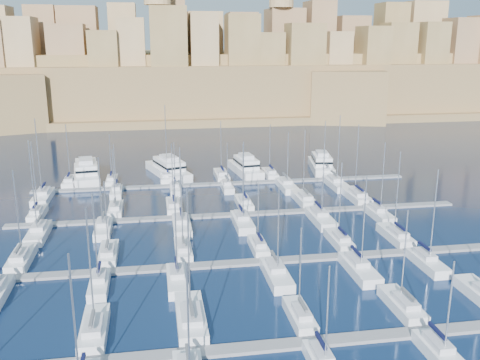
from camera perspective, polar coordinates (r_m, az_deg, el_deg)
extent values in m
plane|color=black|center=(90.53, 1.20, -5.78)|extent=(600.00, 600.00, 0.00)
cube|color=slate|center=(60.65, 7.33, -16.82)|extent=(84.00, 2.00, 0.40)
cube|color=slate|center=(79.55, 2.80, -8.65)|extent=(84.00, 2.00, 0.40)
cube|color=slate|center=(99.74, 0.15, -3.67)|extent=(84.00, 2.00, 0.40)
cube|color=slate|center=(120.56, -1.57, -0.38)|extent=(84.00, 2.00, 0.40)
cube|color=white|center=(63.73, -15.25, -15.23)|extent=(2.82, 9.41, 1.67)
cube|color=silver|center=(62.34, -15.41, -14.72)|extent=(1.98, 4.23, 0.70)
cylinder|color=#9EA0A8|center=(60.79, -15.70, -8.83)|extent=(0.18, 0.18, 13.43)
cube|color=#595B60|center=(61.42, -15.53, -14.08)|extent=(0.35, 3.76, 0.35)
cube|color=white|center=(63.98, -5.28, -14.56)|extent=(3.24, 10.81, 1.74)
cube|color=silver|center=(62.45, -5.23, -14.07)|extent=(2.27, 4.86, 0.70)
cylinder|color=#9EA0A8|center=(60.89, -5.50, -7.58)|extent=(0.18, 0.18, 14.64)
cube|color=#595B60|center=(61.47, -5.21, -13.45)|extent=(0.35, 4.32, 0.35)
cube|color=white|center=(64.65, 6.37, -14.33)|extent=(2.35, 7.84, 1.59)
cube|color=silver|center=(63.44, 6.60, -13.77)|extent=(1.65, 3.53, 0.70)
cylinder|color=#9EA0A8|center=(62.36, 6.43, -9.47)|extent=(0.18, 0.18, 10.09)
cube|color=#595B60|center=(62.61, 6.73, -13.09)|extent=(0.35, 3.14, 0.35)
cube|color=white|center=(69.37, 16.88, -12.75)|extent=(2.65, 8.83, 1.64)
cube|color=silver|center=(68.15, 17.28, -12.21)|extent=(1.85, 3.97, 0.70)
cylinder|color=#9EA0A8|center=(67.06, 17.13, -7.69)|extent=(0.18, 0.18, 11.26)
cube|color=#595B60|center=(67.34, 17.52, -11.57)|extent=(0.35, 3.53, 0.35)
cylinder|color=#9EA0A8|center=(50.02, -17.24, -14.51)|extent=(0.18, 0.18, 13.21)
cylinder|color=#9EA0A8|center=(49.69, -5.54, -15.02)|extent=(0.18, 0.18, 11.74)
cube|color=#595B60|center=(53.64, -5.57, -18.16)|extent=(0.35, 3.79, 0.35)
cube|color=silver|center=(56.59, 8.70, -17.70)|extent=(1.64, 3.51, 0.70)
cylinder|color=#9EA0A8|center=(53.23, 9.30, -14.06)|extent=(0.18, 0.18, 10.16)
cube|color=#0C0F33|center=(56.35, 8.62, -16.59)|extent=(0.35, 3.12, 0.35)
cube|color=white|center=(61.02, 20.69, -17.20)|extent=(2.50, 8.34, 1.62)
cube|color=silver|center=(61.04, 20.40, -15.89)|extent=(1.75, 3.75, 0.70)
cylinder|color=#9EA0A8|center=(57.96, 21.43, -12.56)|extent=(0.18, 0.18, 9.86)
cube|color=#0C0F33|center=(60.84, 20.29, -14.85)|extent=(0.35, 3.34, 0.35)
cube|color=white|center=(85.48, -22.27, -7.85)|extent=(2.84, 9.46, 1.67)
cube|color=silver|center=(84.20, -22.49, -7.35)|extent=(1.99, 4.26, 0.70)
cylinder|color=#9EA0A8|center=(83.56, -22.68, -3.19)|extent=(0.18, 0.18, 12.61)
cube|color=#595B60|center=(83.40, -22.63, -6.80)|extent=(0.35, 3.79, 0.35)
cube|color=white|center=(83.16, -13.85, -7.78)|extent=(2.63, 8.77, 1.64)
cube|color=silver|center=(81.91, -13.94, -7.26)|extent=(1.84, 3.95, 0.70)
cylinder|color=#9EA0A8|center=(81.47, -14.09, -3.71)|extent=(0.18, 0.18, 10.52)
cube|color=#595B60|center=(81.12, -14.01, -6.69)|extent=(0.35, 3.51, 0.35)
cube|color=white|center=(82.67, -6.07, -7.56)|extent=(2.47, 8.22, 1.61)
cube|color=silver|center=(81.47, -6.06, -7.03)|extent=(1.73, 3.70, 0.70)
cylinder|color=#9EA0A8|center=(80.66, -6.22, -2.86)|extent=(0.18, 0.18, 12.36)
cube|color=#595B60|center=(80.71, -6.06, -6.44)|extent=(0.35, 3.29, 0.35)
cube|color=white|center=(83.73, 1.97, -7.19)|extent=(2.28, 7.59, 1.58)
cube|color=silver|center=(82.61, 2.08, -6.66)|extent=(1.59, 3.41, 0.70)
cylinder|color=#9EA0A8|center=(82.17, 1.95, -3.53)|extent=(0.18, 0.18, 9.46)
cube|color=#0C0F33|center=(81.89, 2.14, -6.07)|extent=(0.35, 3.04, 0.35)
cube|color=white|center=(87.50, 10.52, -6.43)|extent=(2.52, 8.41, 1.62)
cube|color=silver|center=(86.35, 10.74, -5.91)|extent=(1.77, 3.78, 0.70)
cylinder|color=#9EA0A8|center=(85.66, 10.64, -2.08)|extent=(0.18, 0.18, 12.01)
cube|color=#0C0F33|center=(85.62, 10.87, -5.35)|extent=(0.35, 3.36, 0.35)
cube|color=white|center=(91.55, 16.23, -5.80)|extent=(2.80, 9.32, 1.67)
cube|color=silver|center=(90.37, 16.53, -5.30)|extent=(1.96, 4.19, 0.70)
cylinder|color=#9EA0A8|center=(89.66, 16.45, -1.22)|extent=(0.18, 0.18, 13.29)
cube|color=#0C0F33|center=(89.63, 16.71, -4.77)|extent=(0.35, 3.73, 0.35)
cube|color=white|center=(73.72, -14.79, -10.90)|extent=(2.42, 8.08, 1.60)
cube|color=silver|center=(73.97, -14.79, -9.82)|extent=(1.70, 3.64, 0.70)
cylinder|color=#9EA0A8|center=(70.71, -15.18, -6.08)|extent=(0.18, 0.18, 11.96)
cube|color=#0C0F33|center=(73.91, -14.82, -8.95)|extent=(0.35, 3.23, 0.35)
cube|color=white|center=(72.97, -6.70, -10.74)|extent=(2.67, 8.89, 1.64)
cube|color=silver|center=(73.28, -6.76, -9.61)|extent=(1.87, 4.00, 0.70)
cylinder|color=#9EA0A8|center=(69.67, -6.87, -5.38)|extent=(0.18, 0.18, 13.20)
cube|color=#0C0F33|center=(73.26, -6.81, -8.72)|extent=(0.35, 3.56, 0.35)
cube|color=white|center=(74.30, 3.92, -10.16)|extent=(2.88, 9.61, 1.68)
cube|color=silver|center=(74.66, 3.77, -9.03)|extent=(2.02, 4.32, 0.70)
cylinder|color=#9EA0A8|center=(71.26, 4.11, -5.37)|extent=(0.18, 0.18, 11.89)
cube|color=#595B60|center=(74.67, 3.70, -8.14)|extent=(0.35, 3.84, 0.35)
cube|color=white|center=(77.60, 12.63, -9.37)|extent=(2.96, 9.86, 1.69)
cube|color=silver|center=(77.96, 12.41, -8.28)|extent=(2.07, 4.44, 0.70)
cylinder|color=#9EA0A8|center=(74.50, 13.08, -4.38)|extent=(0.18, 0.18, 12.94)
cube|color=#0C0F33|center=(77.98, 12.32, -7.43)|extent=(0.35, 3.95, 0.35)
cube|color=white|center=(82.40, 19.37, -8.43)|extent=(2.63, 8.76, 1.64)
cube|color=silver|center=(82.67, 19.15, -7.46)|extent=(1.84, 3.94, 0.70)
cylinder|color=#9EA0A8|center=(79.49, 19.98, -3.59)|extent=(0.18, 0.18, 13.29)
cube|color=#0C0F33|center=(82.64, 19.07, -6.67)|extent=(0.35, 3.50, 0.35)
cube|color=white|center=(105.47, -20.78, -3.46)|extent=(2.44, 8.14, 1.61)
cube|color=silver|center=(104.38, -20.92, -3.00)|extent=(1.71, 3.66, 0.70)
cylinder|color=#9EA0A8|center=(103.94, -21.10, 0.39)|extent=(0.18, 0.18, 12.82)
cube|color=#0C0F33|center=(103.69, -21.02, -2.51)|extent=(0.35, 3.25, 0.35)
cube|color=white|center=(103.64, -13.12, -3.17)|extent=(2.53, 8.44, 1.62)
cube|color=silver|center=(102.49, -13.18, -2.70)|extent=(1.77, 3.80, 0.70)
cylinder|color=#9EA0A8|center=(102.33, -13.31, 0.23)|extent=(0.18, 0.18, 10.87)
cube|color=#595B60|center=(101.78, -13.23, -2.21)|extent=(0.35, 3.37, 0.35)
cube|color=white|center=(103.63, -7.10, -2.88)|extent=(2.67, 8.90, 1.64)
cube|color=silver|center=(102.43, -7.10, -2.41)|extent=(1.87, 4.00, 0.70)
cylinder|color=#9EA0A8|center=(102.26, -7.23, 0.71)|extent=(0.18, 0.18, 11.52)
cube|color=#0C0F33|center=(101.70, -7.11, -1.92)|extent=(0.35, 3.56, 0.35)
cube|color=white|center=(104.88, 0.41, -2.55)|extent=(2.61, 8.70, 1.64)
cube|color=silver|center=(103.71, 0.50, -2.08)|extent=(1.83, 3.92, 0.70)
cylinder|color=#9EA0A8|center=(103.52, 0.38, 0.98)|extent=(0.18, 0.18, 11.47)
cube|color=#0C0F33|center=(103.00, 0.54, -1.59)|extent=(0.35, 3.48, 0.35)
cube|color=white|center=(108.06, 6.81, -2.11)|extent=(2.94, 9.82, 1.69)
cube|color=silver|center=(106.82, 6.97, -1.65)|extent=(2.06, 4.42, 0.70)
cylinder|color=#9EA0A8|center=(106.58, 6.86, 1.82)|extent=(0.18, 0.18, 13.30)
cube|color=#595B60|center=(106.07, 7.07, -1.18)|extent=(0.35, 3.93, 0.35)
cube|color=white|center=(111.90, 12.25, -1.75)|extent=(3.15, 10.51, 1.73)
cube|color=silver|center=(110.63, 12.48, -1.30)|extent=(2.21, 4.73, 0.70)
cylinder|color=#9EA0A8|center=(110.42, 12.37, 2.24)|extent=(0.18, 0.18, 14.01)
cube|color=#0C0F33|center=(109.87, 12.61, -0.85)|extent=(0.35, 4.20, 0.35)
cube|color=white|center=(94.89, -20.70, -5.45)|extent=(2.91, 9.69, 1.68)
cube|color=silver|center=(95.40, -20.66, -4.57)|extent=(2.04, 4.36, 0.70)
cylinder|color=#9EA0A8|center=(92.00, -21.23, -0.65)|extent=(0.18, 0.18, 15.05)
cube|color=#595B60|center=(95.52, -20.66, -3.88)|extent=(0.35, 3.88, 0.35)
cube|color=white|center=(93.72, -14.37, -5.19)|extent=(2.65, 8.84, 1.64)
cube|color=silver|center=(94.17, -14.38, -4.34)|extent=(1.86, 3.98, 0.70)
cylinder|color=#9EA0A8|center=(91.25, -14.67, -1.30)|extent=(0.18, 0.18, 11.88)
cube|color=#595B60|center=(94.25, -14.40, -3.65)|extent=(0.35, 3.54, 0.35)
cube|color=white|center=(92.84, -6.23, -4.97)|extent=(2.99, 9.98, 1.70)
cube|color=silver|center=(93.38, -6.29, -4.08)|extent=(2.09, 4.49, 0.70)
cylinder|color=#9EA0A8|center=(90.10, -6.35, -0.60)|extent=(0.18, 0.18, 13.26)
cube|color=#0C0F33|center=(93.52, -6.32, -3.37)|extent=(0.35, 3.99, 0.35)
cube|color=white|center=(94.01, 0.27, -4.63)|extent=(2.93, 9.78, 1.69)
cube|color=silver|center=(94.53, 0.17, -3.75)|extent=(2.05, 4.40, 0.70)
cylinder|color=#9EA0A8|center=(91.31, 0.33, -0.27)|extent=(0.18, 0.18, 13.37)
cube|color=#0C0F33|center=(94.66, 0.12, -3.05)|extent=(0.35, 3.91, 0.35)
cube|color=white|center=(97.01, 8.60, -4.17)|extent=(3.09, 10.32, 1.72)
cube|color=silver|center=(97.56, 8.44, -3.30)|extent=(2.17, 4.64, 0.70)
cylinder|color=#9EA0A8|center=(94.40, 8.87, 0.00)|extent=(0.18, 0.18, 13.13)
cube|color=#0C0F33|center=(97.71, 8.37, -2.62)|extent=(0.35, 4.13, 0.35)
cube|color=white|center=(101.52, 14.62, -3.64)|extent=(2.73, 9.10, 1.66)
cube|color=silver|center=(101.95, 14.46, -2.86)|extent=(1.91, 4.10, 0.70)
cylinder|color=#9EA0A8|center=(99.12, 14.99, 0.25)|extent=(0.18, 0.18, 12.82)
cube|color=#0C0F33|center=(102.04, 14.39, -2.22)|extent=(0.35, 3.64, 0.35)
cube|color=white|center=(126.05, -17.67, -0.27)|extent=(2.61, 8.69, 1.63)
cube|color=silver|center=(124.93, -17.77, 0.15)|extent=(1.82, 3.91, 0.70)
cylinder|color=#9EA0A8|center=(124.92, -17.89, 2.87)|extent=(0.18, 0.18, 12.29)
cube|color=#0C0F33|center=(124.26, -17.83, 0.56)|extent=(0.35, 3.48, 0.35)
cube|color=white|center=(124.58, -13.51, -0.15)|extent=(2.34, 7.81, 1.59)
cube|color=silver|center=(123.54, -13.56, 0.27)|extent=(1.64, 3.51, 0.70)
cylinder|color=#9EA0A8|center=(123.63, -13.66, 2.48)|extent=(0.18, 0.18, 9.98)
cube|color=#0C0F33|center=(122.91, -13.61, 0.69)|extent=(0.35, 3.12, 0.35)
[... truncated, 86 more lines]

